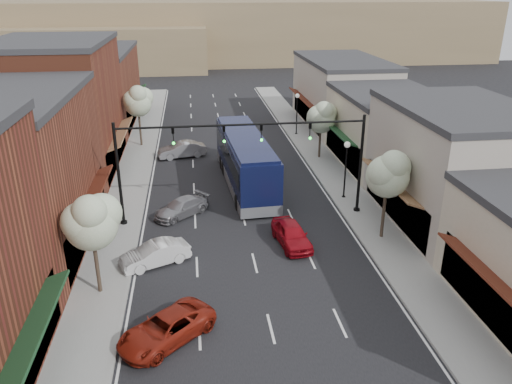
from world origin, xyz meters
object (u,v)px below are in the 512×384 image
object	(u,v)px
tree_left_far	(138,100)
parked_car_c	(181,207)
lamp_post_near	(346,161)
parked_car_b	(155,254)
signal_mast_left	(155,158)
tree_right_near	(389,172)
signal_mast_right	(327,151)
parked_car_e	(182,150)
tree_right_far	(322,116)
tree_left_near	(91,220)
lamp_post_far	(297,107)
parked_car_a	(166,328)
coach_bus	(245,160)
red_hatchback	(292,234)

from	to	relation	value
tree_left_far	parked_car_c	xyz separation A→B (m)	(4.05, -16.88, -4.00)
lamp_post_near	parked_car_b	size ratio (longest dim) A/B	1.12
parked_car_b	lamp_post_near	bearing A→B (deg)	96.23
signal_mast_left	tree_right_near	xyz separation A→B (m)	(13.97, -4.05, -0.17)
lamp_post_near	signal_mast_right	bearing A→B (deg)	-131.05
parked_car_e	tree_right_far	bearing A→B (deg)	68.73
lamp_post_near	signal_mast_left	bearing A→B (deg)	-169.44
tree_left_near	lamp_post_far	size ratio (longest dim) A/B	1.28
tree_right_far	tree_left_near	xyz separation A→B (m)	(-16.60, -20.00, 0.23)
tree_left_near	tree_right_far	bearing A→B (deg)	50.31
parked_car_b	parked_car_a	bearing A→B (deg)	-16.87
lamp_post_near	coach_bus	bearing A→B (deg)	152.14
tree_right_near	lamp_post_near	bearing A→B (deg)	94.77
tree_right_far	parked_car_c	distance (m)	16.95
tree_right_far	parked_car_b	bearing A→B (deg)	-128.87
tree_left_far	parked_car_c	bearing A→B (deg)	-76.50
parked_car_e	parked_car_b	bearing A→B (deg)	-16.05
tree_right_far	tree_left_far	world-z (taller)	tree_left_far
signal_mast_right	lamp_post_near	xyz separation A→B (m)	(2.18, 2.50, -1.62)
tree_right_far	lamp_post_far	distance (m)	8.13
lamp_post_far	coach_bus	world-z (taller)	lamp_post_far
lamp_post_far	parked_car_e	distance (m)	13.68
tree_left_near	parked_car_b	world-z (taller)	tree_left_near
signal_mast_right	tree_right_far	size ratio (longest dim) A/B	1.51
tree_left_far	tree_right_near	bearing A→B (deg)	-52.96
tree_right_near	tree_left_far	world-z (taller)	tree_left_far
lamp_post_near	parked_car_a	bearing A→B (deg)	-130.49
lamp_post_far	tree_left_near	bearing A→B (deg)	-119.78
tree_left_near	tree_left_far	size ratio (longest dim) A/B	0.93
signal_mast_left	tree_right_far	bearing A→B (deg)	40.54
lamp_post_near	parked_car_e	xyz separation A→B (m)	(-12.08, 11.49, -2.28)
tree_left_near	coach_bus	size ratio (longest dim) A/B	0.42
tree_right_far	parked_car_e	size ratio (longest dim) A/B	1.23
signal_mast_left	parked_car_a	size ratio (longest dim) A/B	1.79
signal_mast_right	lamp_post_near	distance (m)	3.69
parked_car_b	parked_car_e	bearing A→B (deg)	151.78
tree_right_near	lamp_post_far	size ratio (longest dim) A/B	1.34
tree_left_far	red_hatchback	bearing A→B (deg)	-63.93
tree_left_near	lamp_post_far	xyz separation A→B (m)	(16.05, 28.06, -1.22)
lamp_post_near	coach_bus	distance (m)	7.97
tree_left_far	parked_car_c	distance (m)	17.82
lamp_post_far	signal_mast_right	bearing A→B (deg)	-96.22
lamp_post_far	parked_car_b	size ratio (longest dim) A/B	1.12
parked_car_a	lamp_post_far	bearing A→B (deg)	117.73
lamp_post_near	lamp_post_far	bearing A→B (deg)	90.00
tree_right_far	parked_car_a	bearing A→B (deg)	-118.48
lamp_post_far	tree_right_far	bearing A→B (deg)	-86.12
coach_bus	signal_mast_left	bearing A→B (deg)	-139.45
tree_right_near	tree_left_far	size ratio (longest dim) A/B	0.97
tree_left_far	parked_car_e	world-z (taller)	tree_left_far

